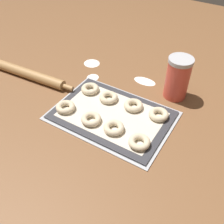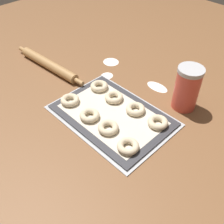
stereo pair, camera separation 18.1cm
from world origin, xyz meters
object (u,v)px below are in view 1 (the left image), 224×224
rolling_pin (30,74)px  bagel_back_far_left (90,89)px  bagel_front_mid_right (114,128)px  bagel_front_far_right (139,142)px  bagel_back_far_right (159,114)px  bagel_back_mid_right (133,105)px  bagel_front_mid_left (91,119)px  bagel_front_far_left (66,107)px  baking_tray (112,116)px  flour_canister (178,78)px  bagel_back_mid_left (109,97)px

rolling_pin → bagel_back_far_left: bearing=10.5°
bagel_front_mid_right → rolling_pin: bearing=170.0°
bagel_front_far_right → bagel_back_far_left: (-0.32, 0.16, 0.00)m
bagel_back_far_right → bagel_back_far_left: bearing=-179.1°
bagel_back_mid_right → rolling_pin: bearing=-173.7°
bagel_front_mid_left → bagel_front_far_left: bearing=178.7°
bagel_front_mid_left → bagel_front_far_right: 0.21m
bagel_front_mid_left → bagel_back_far_left: size_ratio=1.00×
baking_tray → bagel_front_far_right: bagel_front_far_right is taller
bagel_front_far_left → bagel_front_far_right: size_ratio=1.00×
bagel_back_mid_right → flour_canister: bearing=58.3°
bagel_front_far_right → bagel_back_far_right: same height
bagel_front_mid_left → bagel_back_mid_left: (-0.01, 0.14, 0.00)m
bagel_back_far_right → baking_tray: bearing=-153.0°
flour_canister → baking_tray: bearing=-122.5°
bagel_back_mid_right → bagel_front_mid_right: bearing=-90.9°
bagel_back_mid_left → bagel_back_far_right: (0.22, 0.01, 0.00)m
bagel_back_far_right → rolling_pin: (-0.61, -0.06, -0.00)m
bagel_front_mid_left → bagel_back_mid_right: same height
bagel_back_far_right → rolling_pin: size_ratio=0.16×
flour_canister → bagel_back_mid_right: bearing=-121.7°
bagel_front_far_right → bagel_back_mid_left: 0.26m
bagel_back_far_left → bagel_back_far_right: 0.32m
baking_tray → bagel_back_mid_left: bearing=130.5°
bagel_front_mid_right → bagel_back_mid_right: (0.00, 0.15, 0.00)m
bagel_front_mid_left → bagel_front_mid_right: (0.10, 0.01, 0.00)m
baking_tray → bagel_front_mid_right: 0.09m
baking_tray → flour_canister: bearing=57.5°
baking_tray → bagel_front_mid_left: (-0.05, -0.07, 0.02)m
bagel_front_mid_right → bagel_back_far_left: size_ratio=1.00×
bagel_back_far_left → bagel_back_mid_left: 0.10m
baking_tray → bagel_front_far_right: 0.18m
bagel_front_far_right → bagel_back_far_left: bearing=153.5°
bagel_front_mid_right → bagel_front_far_right: bearing=-6.5°
bagel_back_mid_left → rolling_pin: rolling_pin is taller
rolling_pin → bagel_front_mid_right: bearing=-10.0°
bagel_front_far_left → bagel_back_far_right: bearing=24.9°
flour_canister → rolling_pin: 0.66m
bagel_back_far_left → baking_tray: bearing=-26.0°
bagel_front_mid_left → bagel_back_mid_left: 0.14m
bagel_front_mid_right → bagel_front_far_right: same height
bagel_back_far_right → bagel_front_far_left: bearing=-155.1°
baking_tray → flour_canister: size_ratio=2.55×
bagel_front_mid_left → bagel_back_far_left: same height
bagel_back_mid_right → rolling_pin: 0.51m
bagel_front_far_right → bagel_back_far_left: same height
bagel_front_mid_left → bagel_back_mid_right: size_ratio=1.00×
bagel_front_mid_left → bagel_front_far_right: same height
bagel_front_far_left → bagel_front_far_right: 0.33m
baking_tray → bagel_back_mid_left: 0.09m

